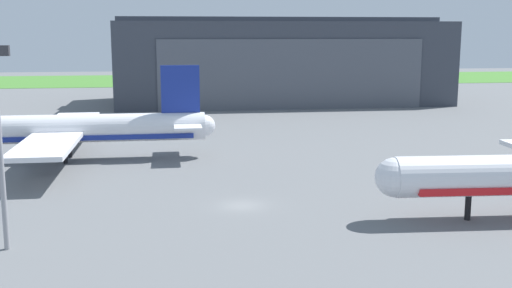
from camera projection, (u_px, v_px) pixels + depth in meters
name	position (u px, v px, depth m)	size (l,w,h in m)	color
ground_plane	(242.00, 205.00, 61.60)	(440.00, 440.00, 0.00)	slate
grass_field_strip	(188.00, 80.00, 223.75)	(440.00, 56.00, 0.08)	#468231
maintenance_hangar	(280.00, 62.00, 151.53)	(77.98, 31.62, 20.60)	#383D47
airliner_far_right	(55.00, 130.00, 82.30)	(43.32, 37.12, 12.63)	white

